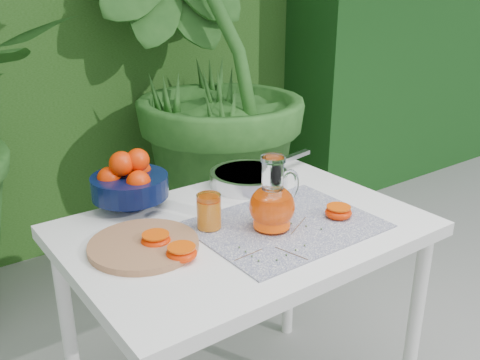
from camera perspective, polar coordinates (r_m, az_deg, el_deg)
hedge_backdrop at (r=3.25m, az=-23.04°, el=15.57°), size 8.00×1.65×2.50m
potted_plant_right at (r=2.70m, az=-4.43°, el=11.36°), size 2.72×2.72×1.93m
white_table at (r=1.58m, az=0.43°, el=-7.40°), size 1.00×0.70×0.75m
placemat at (r=1.54m, az=4.91°, el=-4.78°), size 0.50×0.39×0.00m
cutting_board at (r=1.43m, az=-10.24°, el=-6.86°), size 0.37×0.37×0.02m
fruit_bowl at (r=1.65m, az=-11.76°, el=-0.12°), size 0.25×0.25×0.19m
juice_pitcher at (r=1.48m, az=3.51°, el=-2.56°), size 0.19×0.15×0.21m
juice_tumbler at (r=1.49m, az=-3.33°, el=-3.47°), size 0.09×0.09×0.10m
saute_pan at (r=1.81m, az=1.04°, el=0.29°), size 0.48×0.31×0.05m
orange_halves at (r=1.44m, az=-1.05°, el=-5.78°), size 0.60×0.24×0.04m
thyme_sprigs at (r=1.43m, az=4.41°, el=-6.67°), size 0.32×0.22×0.01m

